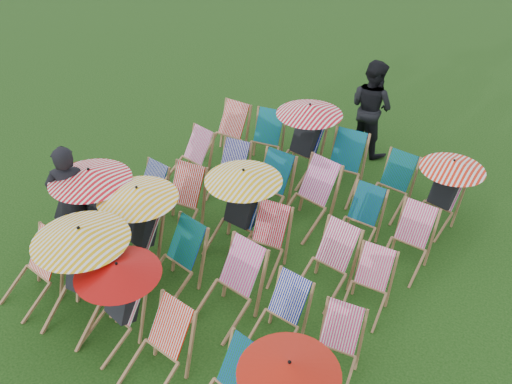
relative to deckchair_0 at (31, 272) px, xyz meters
The scene contains 31 objects.
ground 3.02m from the deckchair_0, 48.78° to the left, with size 100.00×100.00×0.00m, color black.
deckchair_0 is the anchor object (origin of this frame).
deckchair_1 0.91m from the deckchair_0, ahead, with size 1.21×1.28×1.43m.
deckchair_2 1.50m from the deckchair_0, ahead, with size 1.04×1.11×1.23m.
deckchair_3 2.28m from the deckchair_0, ahead, with size 0.70×0.91×0.93m.
deckchair_6 1.20m from the deckchair_0, 94.69° to the left, with size 1.18×1.24×1.40m.
deckchair_7 1.48m from the deckchair_0, 61.02° to the left, with size 1.13×1.20×1.34m.
deckchair_8 1.89m from the deckchair_0, 39.31° to the left, with size 0.75×0.96×0.95m.
deckchair_9 2.68m from the deckchair_0, 26.21° to the left, with size 0.76×0.98×0.99m.
deckchair_10 3.38m from the deckchair_0, 20.15° to the left, with size 0.62×0.82×0.85m.
deckchair_11 4.13m from the deckchair_0, 15.42° to the left, with size 0.64×0.82×0.82m.
deckchair_12 2.24m from the deckchair_0, 90.80° to the left, with size 0.63×0.82×0.84m.
deckchair_13 2.39m from the deckchair_0, 74.18° to the left, with size 0.72×0.94×0.96m.
deckchair_14 2.96m from the deckchair_0, 55.08° to the left, with size 1.13×1.18×1.34m.
deckchair_15 3.19m from the deckchair_0, 44.63° to the left, with size 0.68×0.88×0.90m.
deckchair_16 3.98m from the deckchair_0, 35.58° to the left, with size 0.70×0.91×0.92m.
deckchair_17 4.50m from the deckchair_0, 30.53° to the left, with size 0.59×0.79×0.82m.
deckchair_18 3.46m from the deckchair_0, 91.42° to the left, with size 0.73×0.91×0.89m.
deckchair_19 3.59m from the deckchair_0, 77.91° to the left, with size 0.68×0.86×0.86m.
deckchair_20 3.74m from the deckchair_0, 64.74° to the left, with size 0.67×0.92×0.97m.
deckchair_21 4.17m from the deckchair_0, 56.57° to the left, with size 0.83×1.04×1.02m.
deckchair_22 4.72m from the deckchair_0, 47.67° to the left, with size 0.59×0.81×0.86m.
deckchair_23 5.24m from the deckchair_0, 40.35° to the left, with size 0.62×0.85×0.89m.
deckchair_24 4.52m from the deckchair_0, 90.34° to the left, with size 0.64×0.90×0.96m.
deckchair_25 4.71m from the deckchair_0, 81.20° to the left, with size 0.77×0.96×0.94m.
deckchair_26 4.96m from the deckchair_0, 72.47° to the left, with size 1.16×1.22×1.37m.
deckchair_27 5.16m from the deckchair_0, 63.00° to the left, with size 0.75×0.98×1.01m.
deckchair_28 5.63m from the deckchair_0, 54.91° to the left, with size 0.67×0.88×0.90m.
deckchair_29 6.15m from the deckchair_0, 48.67° to the left, with size 0.99×1.06×1.18m.
person_left 1.22m from the deckchair_0, 107.03° to the left, with size 0.64×0.42×1.76m, color black.
person_rear 6.54m from the deckchair_0, 70.78° to the left, with size 0.90×0.70×1.85m, color black.
Camera 1 is at (3.66, -5.33, 5.71)m, focal length 40.00 mm.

